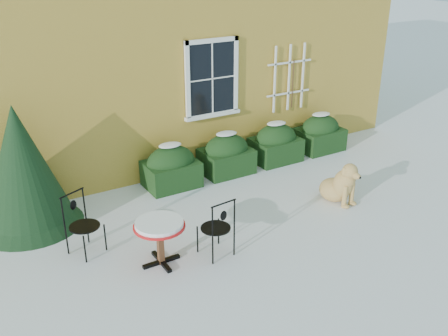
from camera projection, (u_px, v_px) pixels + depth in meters
ground at (255, 238)px, 8.28m from camera, size 80.00×80.00×0.00m
house at (100, 2)px, 12.48m from camera, size 12.40×8.40×6.40m
hedge_row at (252, 149)px, 10.90m from camera, size 4.95×0.80×0.91m
evergreen_shrub at (24, 179)px, 8.36m from camera, size 1.78×1.78×2.16m
bistro_table at (159, 229)px, 7.38m from camera, size 0.78×0.78×0.72m
patio_chair_near at (217, 227)px, 7.63m from camera, size 0.48×0.47×0.99m
patio_chair_far at (82, 224)px, 7.73m from camera, size 0.58×0.58×0.99m
dog at (340, 185)px, 9.35m from camera, size 0.60×0.97×0.86m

